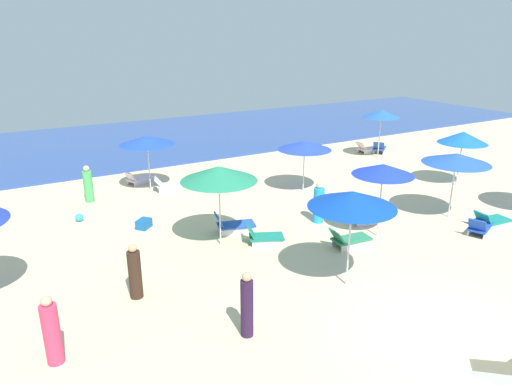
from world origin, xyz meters
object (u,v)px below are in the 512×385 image
lounge_chair_3_0 (491,220)px  umbrella_9 (147,140)px  lounge_chair_5_1 (263,236)px  beachgoer_3 (319,204)px  umbrella_3 (456,158)px  umbrella_6 (381,114)px  lounge_chair_7_1 (364,216)px  lounge_chair_9_1 (139,179)px  lounge_chair_6_1 (379,148)px  umbrella_2 (463,137)px  lounge_chair_5_0 (233,225)px  lounge_chair_9_0 (169,185)px  umbrella_4 (352,199)px  beachgoer_4 (52,332)px  beachgoer_0 (247,306)px  beachgoer_1 (135,273)px  lounge_chair_7_0 (349,239)px  cooler_box_0 (144,224)px  umbrella_1 (305,145)px  beach_ball_1 (79,218)px  lounge_chair_3_1 (480,227)px  beachgoer_2 (88,185)px  lounge_chair_6_0 (368,149)px  umbrella_5 (219,173)px  umbrella_7 (383,170)px

lounge_chair_3_0 → umbrella_9: (-9.27, 10.06, 1.99)m
lounge_chair_5_1 → beachgoer_3: bearing=-53.5°
umbrella_3 → umbrella_6: size_ratio=0.93×
lounge_chair_7_1 → umbrella_6: bearing=-37.9°
lounge_chair_9_1 → lounge_chair_6_1: bearing=-115.1°
umbrella_2 → umbrella_3: 4.33m
umbrella_3 → lounge_chair_5_0: (-7.65, 2.78, -2.00)m
umbrella_9 → lounge_chair_9_0: size_ratio=1.72×
umbrella_4 → beachgoer_4: umbrella_4 is taller
beachgoer_4 → umbrella_4: bearing=150.6°
beachgoer_3 → lounge_chair_9_0: bearing=63.3°
umbrella_4 → beachgoer_0: bearing=-169.7°
beachgoer_1 → beachgoer_4: (-2.21, -1.67, 0.03)m
lounge_chair_3_0 → lounge_chair_7_0: (-5.53, 1.22, 0.03)m
lounge_chair_6_1 → beachgoer_4: size_ratio=0.84×
cooler_box_0 → umbrella_1: bearing=144.0°
umbrella_3 → beachgoer_1: bearing=178.5°
lounge_chair_9_1 → umbrella_9: bearing=169.4°
lounge_chair_9_0 → beach_ball_1: bearing=132.3°
lounge_chair_7_1 → lounge_chair_9_1: (-5.70, 8.70, -0.04)m
lounge_chair_5_0 → lounge_chair_5_1: 1.38m
lounge_chair_7_1 → lounge_chair_9_1: lounge_chair_7_1 is taller
lounge_chair_7_0 → lounge_chair_7_1: (1.77, 1.24, 0.01)m
lounge_chair_3_1 → lounge_chair_7_1: 3.89m
lounge_chair_9_1 → beachgoer_2: size_ratio=0.96×
lounge_chair_6_1 → beachgoer_3: beachgoer_3 is taller
umbrella_6 → lounge_chair_6_0: (0.27, 1.09, -2.19)m
umbrella_5 → beachgoer_2: 7.18m
lounge_chair_3_1 → beachgoer_3: (-4.19, 3.61, 0.45)m
umbrella_7 → beach_ball_1: bearing=143.3°
lounge_chair_7_0 → beachgoer_0: beachgoer_0 is taller
cooler_box_0 → beachgoer_1: bearing=30.1°
beachgoer_1 → beach_ball_1: bearing=-147.6°
umbrella_1 → beachgoer_1: umbrella_1 is taller
umbrella_3 → beachgoer_4: (-13.97, -1.36, -1.53)m
lounge_chair_3_1 → umbrella_7: 4.14m
lounge_chair_3_0 → beachgoer_1: bearing=87.7°
lounge_chair_5_0 → beachgoer_2: (-3.69, 5.68, 0.44)m
umbrella_3 → umbrella_9: bearing=135.0°
beachgoer_1 → beachgoer_2: 8.15m
beachgoer_2 → beachgoer_3: (6.78, -6.41, -0.01)m
umbrella_1 → umbrella_6: 7.31m
umbrella_3 → lounge_chair_5_0: bearing=160.1°
umbrella_6 → lounge_chair_7_1: bearing=-136.6°
umbrella_3 → beach_ball_1: bearing=152.0°
lounge_chair_6_1 → beachgoer_2: 16.05m
lounge_chair_3_1 → beach_ball_1: bearing=34.2°
umbrella_1 → lounge_chair_9_1: (-5.94, 4.55, -1.79)m
beachgoer_3 → umbrella_2: bearing=-54.2°
lounge_chair_7_1 → beachgoer_0: size_ratio=0.84×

